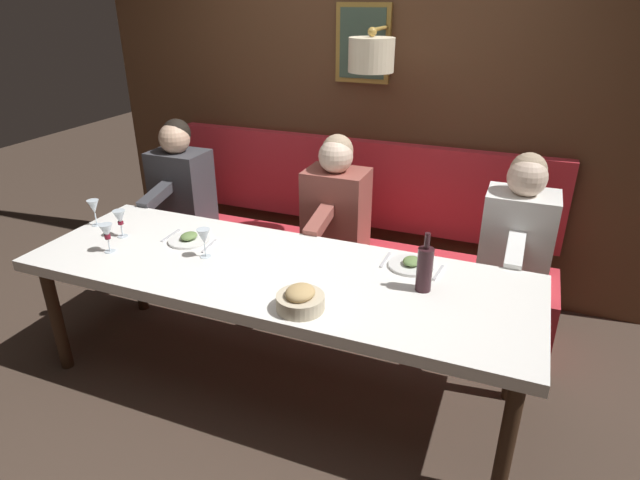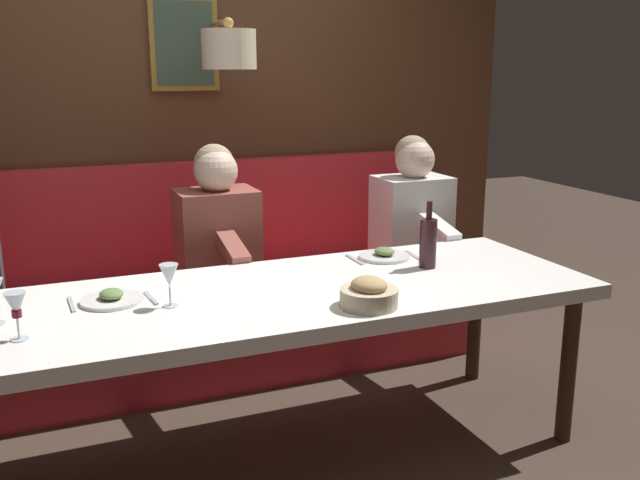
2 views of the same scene
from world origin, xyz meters
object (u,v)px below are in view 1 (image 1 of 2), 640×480
object	(u,v)px
wine_glass_1	(107,233)
bread_bowl	(300,300)
wine_bottle	(425,268)
diner_nearest	(519,225)
wine_glass_3	(204,237)
wine_glass_0	(94,208)
dining_table	(275,278)
diner_near	(336,199)
diner_middle	(180,178)
wine_glass_2	(120,218)

from	to	relation	value
wine_glass_1	bread_bowl	xyz separation A→B (m)	(-0.14, -1.22, -0.07)
wine_bottle	wine_glass_1	bearing A→B (deg)	97.77
diner_nearest	wine_glass_3	xyz separation A→B (m)	(-0.90, 1.55, 0.04)
wine_glass_0	wine_bottle	xyz separation A→B (m)	(-0.03, -2.03, -0.00)
dining_table	diner_near	distance (m)	0.89
diner_near	wine_glass_1	bearing A→B (deg)	137.99
diner_nearest	wine_glass_0	size ratio (longest dim) A/B	4.82
wine_glass_3	wine_bottle	size ratio (longest dim) A/B	0.55
dining_table	diner_middle	size ratio (longest dim) A/B	3.39
dining_table	wine_bottle	xyz separation A→B (m)	(0.07, -0.77, 0.18)
dining_table	wine_glass_2	distance (m)	1.02
dining_table	wine_glass_3	bearing A→B (deg)	93.25
diner_middle	wine_glass_0	bearing A→B (deg)	175.40
wine_glass_1	wine_glass_3	size ratio (longest dim) A/B	1.00
diner_nearest	wine_bottle	world-z (taller)	diner_nearest
wine_glass_2	bread_bowl	bearing A→B (deg)	-104.48
dining_table	wine_glass_1	size ratio (longest dim) A/B	16.35
diner_nearest	wine_glass_2	distance (m)	2.32
diner_middle	bread_bowl	xyz separation A→B (m)	(-1.19, -1.49, -0.03)
diner_near	wine_glass_3	world-z (taller)	diner_near
wine_glass_3	dining_table	bearing A→B (deg)	-86.75
wine_glass_0	wine_glass_2	xyz separation A→B (m)	(-0.08, -0.26, -0.00)
diner_middle	dining_table	bearing A→B (deg)	-126.27
diner_nearest	wine_glass_2	xyz separation A→B (m)	(-0.86, 2.15, 0.04)
dining_table	wine_bottle	size ratio (longest dim) A/B	8.94
wine_bottle	wine_glass_3	bearing A→B (deg)	94.35
diner_near	wine_glass_3	size ratio (longest dim) A/B	4.82
diner_nearest	wine_glass_3	distance (m)	1.80
wine_glass_0	wine_glass_3	xyz separation A→B (m)	(-0.12, -0.86, 0.00)
wine_bottle	wine_glass_0	bearing A→B (deg)	89.11
wine_glass_1	bread_bowl	size ratio (longest dim) A/B	0.75
wine_glass_1	wine_glass_0	bearing A→B (deg)	52.02
diner_nearest	wine_glass_1	size ratio (longest dim) A/B	4.82
diner_nearest	diner_near	size ratio (longest dim) A/B	1.00
diner_near	wine_glass_2	distance (m)	1.33
wine_glass_0	wine_bottle	size ratio (longest dim) A/B	0.55
wine_glass_1	wine_glass_2	world-z (taller)	same
dining_table	wine_glass_3	distance (m)	0.44
diner_near	wine_glass_2	bearing A→B (deg)	130.21
bread_bowl	diner_middle	bearing A→B (deg)	51.31
bread_bowl	diner_near	bearing A→B (deg)	12.85
diner_near	dining_table	bearing A→B (deg)	179.02
diner_nearest	dining_table	bearing A→B (deg)	127.43
wine_glass_1	wine_bottle	size ratio (longest dim) A/B	0.55
wine_glass_3	diner_nearest	bearing A→B (deg)	-59.79
wine_glass_3	wine_bottle	world-z (taller)	wine_bottle
diner_nearest	wine_glass_1	bearing A→B (deg)	116.72
dining_table	diner_nearest	distance (m)	1.46
diner_middle	bread_bowl	bearing A→B (deg)	-128.69
diner_middle	wine_glass_2	size ratio (longest dim) A/B	4.82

